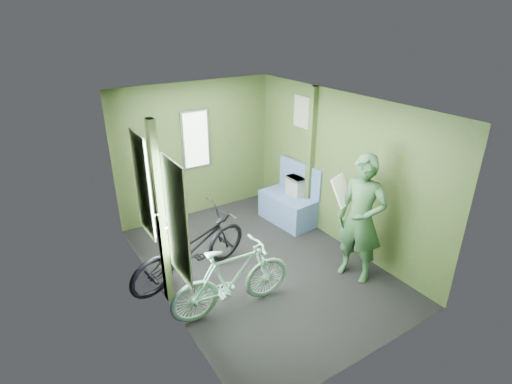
% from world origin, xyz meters
% --- Properties ---
extents(room, '(4.00, 4.02, 2.31)m').
position_xyz_m(room, '(-0.04, 0.04, 1.44)').
color(room, black).
rests_on(room, ground).
extents(bicycle_black, '(1.92, 1.13, 1.03)m').
position_xyz_m(bicycle_black, '(-0.93, 0.22, 0.00)').
color(bicycle_black, black).
rests_on(bicycle_black, ground).
extents(bicycle_mint, '(1.56, 0.61, 0.95)m').
position_xyz_m(bicycle_mint, '(-0.79, -0.62, 0.00)').
color(bicycle_mint, '#78B89F').
rests_on(bicycle_mint, ground).
extents(passenger, '(0.61, 0.80, 1.73)m').
position_xyz_m(passenger, '(0.96, -0.90, 0.87)').
color(passenger, '#305936').
rests_on(passenger, ground).
extents(waste_box, '(0.23, 0.33, 0.80)m').
position_xyz_m(waste_box, '(1.26, 0.80, 0.40)').
color(waste_box, gray).
rests_on(waste_box, ground).
extents(bench_seat, '(0.63, 1.01, 1.02)m').
position_xyz_m(bench_seat, '(1.15, 0.84, 0.30)').
color(bench_seat, navy).
rests_on(bench_seat, ground).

